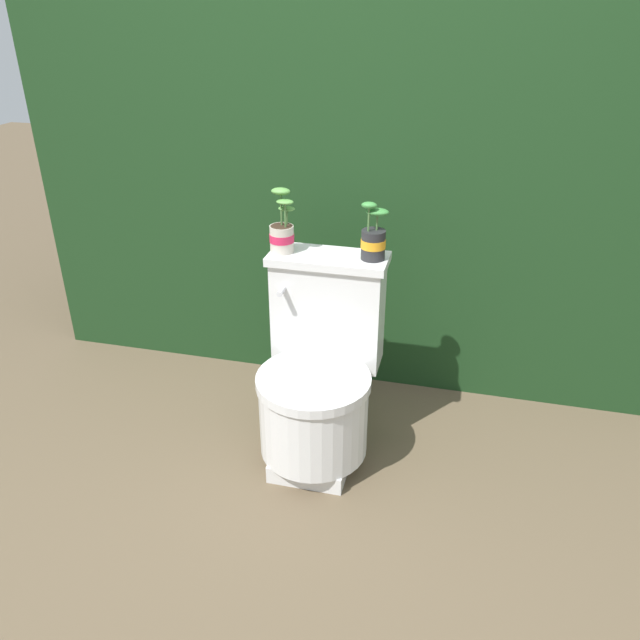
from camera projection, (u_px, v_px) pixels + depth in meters
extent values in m
plane|color=brown|center=(313.00, 463.00, 2.39)|extent=(12.00, 12.00, 0.00)
cube|color=#193819|center=(373.00, 174.00, 3.02)|extent=(2.90, 1.08, 1.66)
cube|color=silver|center=(313.00, 454.00, 2.39)|extent=(0.28, 0.31, 0.07)
cylinder|color=silver|center=(313.00, 417.00, 2.31)|extent=(0.40, 0.40, 0.28)
cylinder|color=silver|center=(312.00, 381.00, 2.23)|extent=(0.42, 0.42, 0.04)
cube|color=silver|center=(327.00, 313.00, 2.35)|extent=(0.41, 0.17, 0.41)
cube|color=silver|center=(328.00, 259.00, 2.25)|extent=(0.43, 0.19, 0.03)
cylinder|color=silver|center=(281.00, 291.00, 2.23)|extent=(0.02, 0.05, 0.02)
cylinder|color=beige|center=(282.00, 239.00, 2.25)|extent=(0.09, 0.09, 0.10)
cylinder|color=#D1234C|center=(282.00, 238.00, 2.24)|extent=(0.09, 0.09, 0.03)
cylinder|color=#332319|center=(282.00, 227.00, 2.23)|extent=(0.08, 0.08, 0.01)
cylinder|color=#4C753D|center=(281.00, 209.00, 2.21)|extent=(0.01, 0.01, 0.12)
ellipsoid|color=#569342|center=(281.00, 191.00, 2.18)|extent=(0.07, 0.05, 0.02)
cylinder|color=#4C753D|center=(285.00, 215.00, 2.19)|extent=(0.01, 0.01, 0.09)
ellipsoid|color=#569342|center=(285.00, 202.00, 2.17)|extent=(0.06, 0.04, 0.02)
cylinder|color=#4C753D|center=(287.00, 217.00, 2.23)|extent=(0.01, 0.01, 0.05)
ellipsoid|color=#569342|center=(287.00, 209.00, 2.21)|extent=(0.06, 0.04, 0.02)
cylinder|color=#262628|center=(373.00, 245.00, 2.18)|extent=(0.09, 0.09, 0.11)
cylinder|color=orange|center=(373.00, 243.00, 2.18)|extent=(0.09, 0.09, 0.03)
cylinder|color=#332319|center=(374.00, 232.00, 2.16)|extent=(0.08, 0.08, 0.01)
cylinder|color=#4C753D|center=(377.00, 222.00, 2.15)|extent=(0.01, 0.01, 0.06)
ellipsoid|color=#387F38|center=(378.00, 212.00, 2.13)|extent=(0.08, 0.06, 0.02)
cylinder|color=#4C753D|center=(369.00, 219.00, 2.13)|extent=(0.01, 0.01, 0.09)
ellipsoid|color=#387F38|center=(369.00, 205.00, 2.11)|extent=(0.05, 0.04, 0.02)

